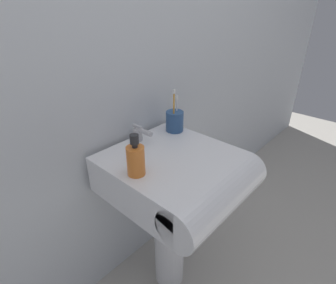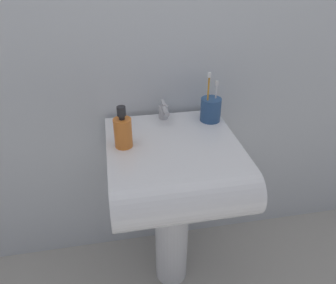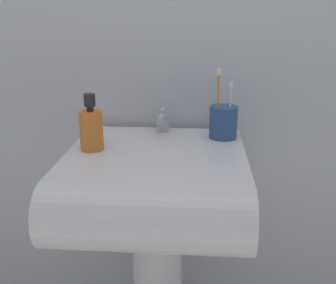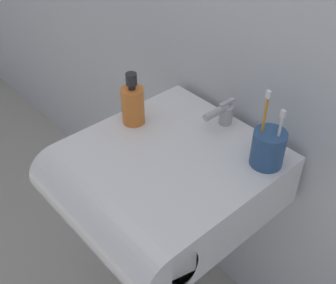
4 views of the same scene
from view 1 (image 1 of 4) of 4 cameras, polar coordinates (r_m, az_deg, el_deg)
name	(u,v)px [view 1 (image 1 of 4)]	position (r m, az deg, el deg)	size (l,w,h in m)	color
ground_plane	(169,275)	(1.64, 0.31, -27.00)	(6.00, 6.00, 0.00)	#ADA89E
wall_back	(118,43)	(1.16, -10.77, 20.46)	(5.00, 0.05, 2.40)	silver
sink_pedestal	(170,236)	(1.40, 0.34, -19.72)	(0.15, 0.15, 0.62)	white
sink_basin	(181,177)	(1.11, 2.77, -7.57)	(0.50, 0.56, 0.16)	white
faucet	(140,133)	(1.19, -6.17, 1.90)	(0.04, 0.12, 0.08)	#B7B7BC
toothbrush_cup	(175,121)	(1.29, 1.46, 4.61)	(0.09, 0.09, 0.22)	#2D5184
soap_bottle	(136,159)	(0.95, -7.07, -3.76)	(0.07, 0.07, 0.16)	orange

